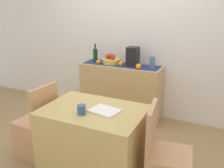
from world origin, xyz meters
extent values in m
cube|color=#9A794F|center=(0.00, 0.00, -0.01)|extent=(6.40, 6.40, 0.02)
cube|color=silver|center=(0.00, 1.18, 1.35)|extent=(6.40, 0.06, 2.70)
cube|color=tan|center=(-0.12, 0.92, 0.43)|extent=(1.26, 0.42, 0.86)
cube|color=navy|center=(-0.12, 0.92, 0.86)|extent=(1.19, 0.32, 0.01)
cylinder|color=gold|center=(-0.28, 0.92, 0.90)|extent=(0.27, 0.27, 0.07)
sphere|color=#B32A1F|center=(-0.26, 0.91, 0.97)|extent=(0.08, 0.08, 0.08)
sphere|color=red|center=(-0.33, 0.99, 0.97)|extent=(0.07, 0.07, 0.07)
sphere|color=red|center=(-0.36, 0.93, 0.97)|extent=(0.07, 0.07, 0.07)
cylinder|color=#0F3721|center=(-0.57, 0.92, 0.97)|extent=(0.07, 0.07, 0.21)
cylinder|color=#0F3721|center=(-0.57, 0.92, 1.11)|extent=(0.03, 0.03, 0.08)
cube|color=black|center=(0.07, 0.92, 1.00)|extent=(0.16, 0.18, 0.29)
cylinder|color=slate|center=(0.37, 0.92, 0.95)|extent=(0.08, 0.08, 0.18)
sphere|color=orange|center=(0.20, 0.80, 0.90)|extent=(0.08, 0.08, 0.08)
sphere|color=orange|center=(-0.46, 0.81, 0.89)|extent=(0.07, 0.07, 0.07)
sphere|color=orange|center=(-0.09, 0.84, 0.90)|extent=(0.08, 0.08, 0.08)
cube|color=tan|center=(0.17, -0.47, 0.37)|extent=(1.03, 0.72, 0.74)
cube|color=white|center=(0.30, -0.47, 0.75)|extent=(0.31, 0.25, 0.02)
cylinder|color=#385492|center=(0.12, -0.61, 0.79)|extent=(0.08, 0.08, 0.09)
cube|color=tan|center=(-0.63, -0.47, 0.23)|extent=(0.43, 0.43, 0.45)
cube|color=tan|center=(-0.45, -0.49, 0.68)|extent=(0.08, 0.40, 0.45)
cube|color=tan|center=(0.78, -0.49, 0.68)|extent=(0.09, 0.40, 0.45)
camera|label=1|loc=(1.29, -2.42, 1.76)|focal=38.83mm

